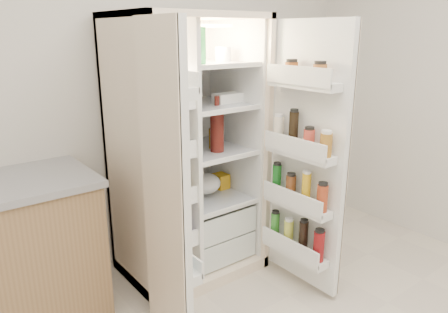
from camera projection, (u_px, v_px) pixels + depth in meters
wall_back at (140, 80)px, 3.01m from camera, size 4.00×0.02×2.70m
refrigerator at (186, 169)px, 3.01m from camera, size 0.92×0.70×1.80m
freezer_door at (166, 190)px, 2.20m from camera, size 0.15×0.40×1.72m
fridge_door at (306, 163)px, 2.72m from camera, size 0.17×0.58×1.72m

